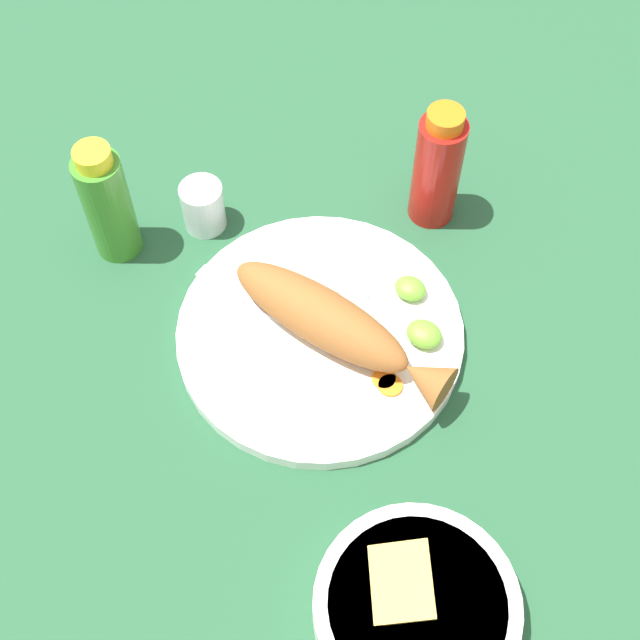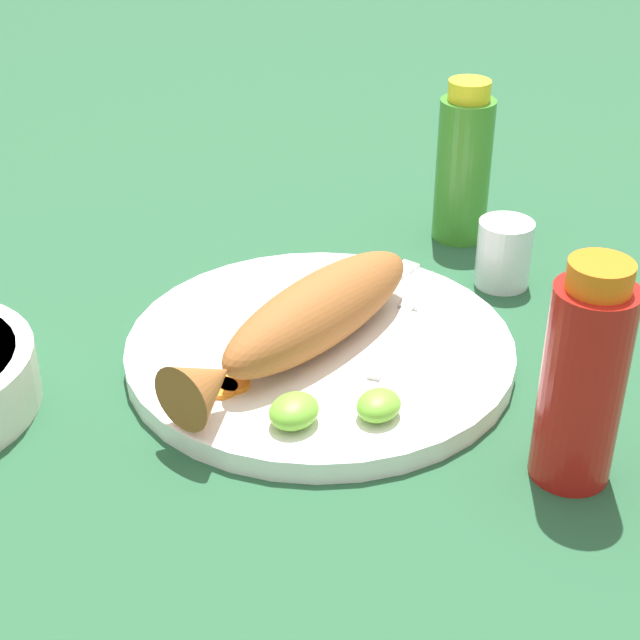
# 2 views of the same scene
# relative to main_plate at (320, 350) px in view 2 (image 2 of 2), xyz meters

# --- Properties ---
(ground_plane) EXTENTS (4.00, 4.00, 0.00)m
(ground_plane) POSITION_rel_main_plate_xyz_m (0.00, 0.00, -0.01)
(ground_plane) COLOR #235133
(main_plate) EXTENTS (0.32, 0.32, 0.02)m
(main_plate) POSITION_rel_main_plate_xyz_m (0.00, 0.00, 0.00)
(main_plate) COLOR white
(main_plate) RESTS_ON ground_plane
(fried_fish) EXTENTS (0.28, 0.08, 0.06)m
(fried_fish) POSITION_rel_main_plate_xyz_m (-0.02, 0.00, 0.04)
(fried_fish) COLOR #935628
(fried_fish) RESTS_ON main_plate
(fork_near) EXTENTS (0.19, 0.03, 0.00)m
(fork_near) POSITION_rel_main_plate_xyz_m (0.08, 0.01, 0.01)
(fork_near) COLOR silver
(fork_near) RESTS_ON main_plate
(fork_far) EXTENTS (0.18, 0.07, 0.00)m
(fork_far) POSITION_rel_main_plate_xyz_m (0.08, -0.04, 0.01)
(fork_far) COLOR silver
(fork_far) RESTS_ON main_plate
(carrot_slice_near) EXTENTS (0.03, 0.03, 0.00)m
(carrot_slice_near) POSITION_rel_main_plate_xyz_m (-0.10, 0.02, 0.01)
(carrot_slice_near) COLOR orange
(carrot_slice_near) RESTS_ON main_plate
(carrot_slice_mid) EXTENTS (0.03, 0.03, 0.00)m
(carrot_slice_mid) POSITION_rel_main_plate_xyz_m (-0.09, 0.02, 0.01)
(carrot_slice_mid) COLOR orange
(carrot_slice_mid) RESTS_ON main_plate
(lime_wedge_main) EXTENTS (0.04, 0.03, 0.02)m
(lime_wedge_main) POSITION_rel_main_plate_xyz_m (-0.10, -0.05, 0.02)
(lime_wedge_main) COLOR #6BB233
(lime_wedge_main) RESTS_ON main_plate
(lime_wedge_side) EXTENTS (0.04, 0.03, 0.02)m
(lime_wedge_side) POSITION_rel_main_plate_xyz_m (-0.06, -0.10, 0.02)
(lime_wedge_side) COLOR #6BB233
(lime_wedge_side) RESTS_ON main_plate
(hot_sauce_bottle_red) EXTENTS (0.06, 0.06, 0.17)m
(hot_sauce_bottle_red) POSITION_rel_main_plate_xyz_m (-0.02, -0.23, 0.07)
(hot_sauce_bottle_red) COLOR #B21914
(hot_sauce_bottle_red) RESTS_ON ground_plane
(hot_sauce_bottle_green) EXTENTS (0.06, 0.06, 0.17)m
(hot_sauce_bottle_green) POSITION_rel_main_plate_xyz_m (0.28, 0.01, 0.07)
(hot_sauce_bottle_green) COLOR #3D8428
(hot_sauce_bottle_green) RESTS_ON ground_plane
(salt_cup) EXTENTS (0.05, 0.05, 0.06)m
(salt_cup) POSITION_rel_main_plate_xyz_m (0.21, -0.07, 0.02)
(salt_cup) COLOR silver
(salt_cup) RESTS_ON ground_plane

